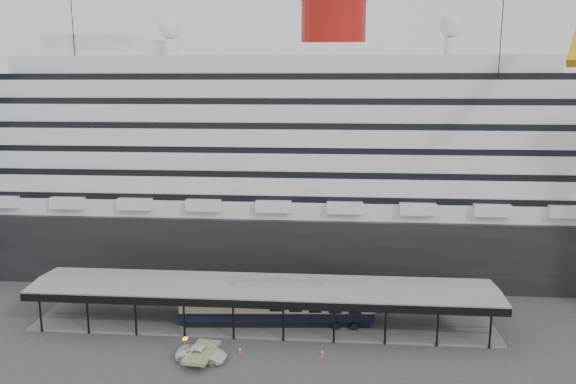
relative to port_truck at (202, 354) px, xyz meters
name	(u,v)px	position (x,y,z in m)	size (l,w,h in m)	color
ground	(257,343)	(5.39, 4.42, -0.75)	(200.00, 200.00, 0.00)	#3B3B3D
cruise_ship	(283,150)	(5.44, 36.42, 17.60)	(130.00, 30.00, 43.90)	black
platform_canopy	(263,307)	(5.39, 9.42, 1.62)	(56.00, 9.18, 5.30)	slate
port_truck	(202,354)	(0.00, 0.00, 0.00)	(2.48, 5.37, 1.49)	white
pullman_carriage	(277,304)	(7.16, 9.42, 2.03)	(23.54, 4.75, 22.95)	black
traffic_cone_left	(200,353)	(-0.34, 0.76, -0.37)	(0.48, 0.48, 0.76)	#EA4E0D
traffic_cone_mid	(240,350)	(3.80, 1.81, -0.36)	(0.50, 0.50, 0.77)	#EA460D
traffic_cone_right	(322,353)	(12.83, 2.05, -0.40)	(0.45, 0.45, 0.69)	#F5510D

